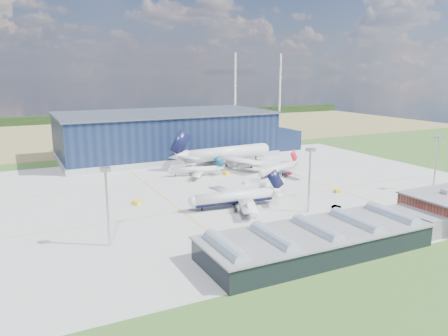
# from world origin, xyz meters

# --- Properties ---
(ground) EXTENTS (600.00, 600.00, 0.00)m
(ground) POSITION_xyz_m (0.00, 0.00, 0.00)
(ground) COLOR #325620
(ground) RESTS_ON ground
(apron) EXTENTS (220.00, 160.00, 0.08)m
(apron) POSITION_xyz_m (0.00, 10.00, 0.03)
(apron) COLOR #A4A49F
(apron) RESTS_ON ground
(farmland) EXTENTS (600.00, 220.00, 0.01)m
(farmland) POSITION_xyz_m (0.00, 220.00, 0.00)
(farmland) COLOR olive
(farmland) RESTS_ON ground
(treeline) EXTENTS (600.00, 8.00, 8.00)m
(treeline) POSITION_xyz_m (0.00, 300.00, 4.00)
(treeline) COLOR black
(treeline) RESTS_ON ground
(hangar) EXTENTS (145.00, 62.00, 26.10)m
(hangar) POSITION_xyz_m (2.81, 94.80, 11.62)
(hangar) COLOR #101B36
(hangar) RESTS_ON ground
(glass_concourse) EXTENTS (78.00, 23.00, 8.60)m
(glass_concourse) POSITION_xyz_m (-6.45, -60.00, 3.69)
(glass_concourse) COLOR black
(glass_concourse) RESTS_ON ground
(light_mast_west) EXTENTS (2.60, 2.60, 23.00)m
(light_mast_west) POSITION_xyz_m (-60.00, -30.00, 15.43)
(light_mast_west) COLOR #B5B6BC
(light_mast_west) RESTS_ON ground
(light_mast_center) EXTENTS (2.60, 2.60, 23.00)m
(light_mast_center) POSITION_xyz_m (10.00, -30.00, 15.43)
(light_mast_center) COLOR #B5B6BC
(light_mast_center) RESTS_ON ground
(light_mast_east) EXTENTS (2.60, 2.60, 23.00)m
(light_mast_east) POSITION_xyz_m (75.00, -30.00, 15.43)
(light_mast_east) COLOR #B5B6BC
(light_mast_east) RESTS_ON ground
(airliner_navy) EXTENTS (42.20, 41.44, 12.65)m
(airliner_navy) POSITION_xyz_m (-11.47, -13.86, 6.32)
(airliner_navy) COLOR silver
(airliner_navy) RESTS_ON ground
(airliner_red) EXTENTS (41.97, 41.58, 10.56)m
(airliner_red) POSITION_xyz_m (31.31, 22.00, 5.28)
(airliner_red) COLOR silver
(airliner_red) RESTS_ON ground
(airliner_widebody) EXTENTS (66.43, 65.20, 20.11)m
(airliner_widebody) POSITION_xyz_m (20.40, 55.00, 10.05)
(airliner_widebody) COLOR silver
(airliner_widebody) RESTS_ON ground
(airliner_regional) EXTENTS (34.83, 34.42, 9.19)m
(airliner_regional) POSITION_xyz_m (-5.16, 39.08, 4.60)
(airliner_regional) COLOR silver
(airliner_regional) RESTS_ON ground
(gse_tug_a) EXTENTS (3.21, 3.97, 1.44)m
(gse_tug_a) POSITION_xyz_m (-42.25, 5.87, 0.72)
(gse_tug_a) COLOR yellow
(gse_tug_a) RESTS_ON ground
(gse_tug_b) EXTENTS (3.00, 3.47, 1.27)m
(gse_tug_b) POSITION_xyz_m (36.40, -14.91, 0.63)
(gse_tug_b) COLOR yellow
(gse_tug_b) RESTS_ON ground
(gse_van_a) EXTENTS (5.93, 4.06, 2.38)m
(gse_van_a) POSITION_xyz_m (-0.50, -8.11, 1.19)
(gse_van_a) COLOR silver
(gse_van_a) RESTS_ON ground
(gse_cart_a) EXTENTS (3.32, 3.92, 1.44)m
(gse_cart_a) POSITION_xyz_m (16.18, 9.02, 0.72)
(gse_cart_a) COLOR silver
(gse_cart_a) RESTS_ON ground
(gse_van_b) EXTENTS (4.77, 4.26, 2.03)m
(gse_van_b) POSITION_xyz_m (15.24, 15.39, 1.01)
(gse_van_b) COLOR silver
(gse_van_b) RESTS_ON ground
(gse_tug_c) EXTENTS (2.24, 3.55, 1.55)m
(gse_tug_c) POSITION_xyz_m (9.93, 34.12, 0.77)
(gse_tug_c) COLOR yellow
(gse_tug_c) RESTS_ON ground
(gse_cart_b) EXTENTS (3.19, 2.37, 1.27)m
(gse_cart_b) POSITION_xyz_m (9.88, 14.33, 0.64)
(gse_cart_b) COLOR silver
(gse_cart_b) RESTS_ON ground
(gse_van_c) EXTENTS (5.31, 3.46, 2.34)m
(gse_van_c) POSITION_xyz_m (8.75, -46.00, 1.17)
(gse_van_c) COLOR silver
(gse_van_c) RESTS_ON ground
(airstair) EXTENTS (2.63, 5.54, 3.44)m
(airstair) POSITION_xyz_m (-11.87, -25.28, 1.72)
(airstair) COLOR silver
(airstair) RESTS_ON ground
(car_a) EXTENTS (3.34, 2.18, 1.06)m
(car_a) POSITION_xyz_m (55.14, -33.94, 0.53)
(car_a) COLOR #99999E
(car_a) RESTS_ON ground
(car_b) EXTENTS (3.77, 1.69, 1.20)m
(car_b) POSITION_xyz_m (21.97, -31.11, 0.60)
(car_b) COLOR #99999E
(car_b) RESTS_ON ground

